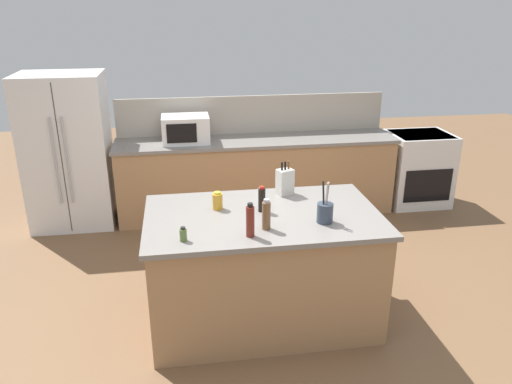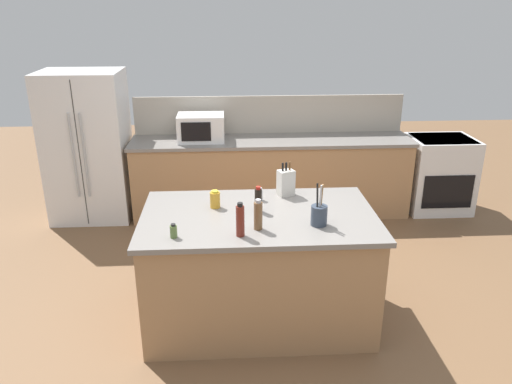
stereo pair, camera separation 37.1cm
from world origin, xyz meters
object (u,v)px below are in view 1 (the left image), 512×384
pepper_grinder (266,215)px  spice_jar_oregano (183,234)px  range_oven (417,168)px  microwave (186,129)px  soy_sauce_bottle (262,200)px  refrigerator (68,151)px  honey_jar (218,201)px  utensil_crock (325,212)px  knife_block (285,182)px  vinegar_bottle (250,221)px  salt_shaker (261,194)px

pepper_grinder → spice_jar_oregano: bearing=-170.4°
range_oven → microwave: microwave is taller
soy_sauce_bottle → microwave: bearing=103.9°
refrigerator → spice_jar_oregano: 2.90m
honey_jar → refrigerator: bearing=126.2°
refrigerator → utensil_crock: refrigerator is taller
utensil_crock → honey_jar: (-0.77, 0.38, -0.01)m
spice_jar_oregano → knife_block: bearing=40.9°
soy_sauce_bottle → pepper_grinder: bearing=-93.8°
vinegar_bottle → soy_sauce_bottle: size_ratio=1.21×
vinegar_bottle → spice_jar_oregano: bearing=179.8°
pepper_grinder → honey_jar: size_ratio=1.60×
microwave → salt_shaker: microwave is taller
refrigerator → soy_sauce_bottle: bearing=-49.5°
knife_block → soy_sauce_bottle: 0.42m
vinegar_bottle → honey_jar: (-0.18, 0.52, -0.05)m
knife_block → spice_jar_oregano: 1.15m
range_oven → knife_block: (-2.14, -1.81, 0.59)m
vinegar_bottle → soy_sauce_bottle: 0.45m
range_oven → vinegar_bottle: size_ratio=3.68×
refrigerator → knife_block: size_ratio=6.03×
pepper_grinder → soy_sauce_bottle: 0.32m
microwave → spice_jar_oregano: microwave is taller
knife_block → vinegar_bottle: size_ratio=1.16×
spice_jar_oregano → salt_shaker: salt_shaker is taller
salt_shaker → refrigerator: bearing=134.1°
refrigerator → range_oven: refrigerator is taller
knife_block → range_oven: bearing=19.6°
utensil_crock → pepper_grinder: 0.45m
range_oven → soy_sauce_bottle: size_ratio=4.45×
microwave → vinegar_bottle: 2.59m
refrigerator → microwave: (1.34, -0.05, 0.22)m
salt_shaker → honey_jar: honey_jar is taller
refrigerator → pepper_grinder: (1.85, -2.51, 0.17)m
knife_block → honey_jar: size_ratio=2.01×
salt_shaker → soy_sauce_bottle: soy_sauce_bottle is taller
vinegar_bottle → honey_jar: bearing=109.4°
soy_sauce_bottle → honey_jar: bearing=163.6°
range_oven → utensil_crock: bearing=-129.1°
microwave → soy_sauce_bottle: size_ratio=2.61×
microwave → utensil_crock: 2.60m
range_oven → salt_shaker: 3.08m
honey_jar → soy_sauce_bottle: bearing=-16.4°
utensil_crock → salt_shaker: bearing=128.0°
spice_jar_oregano → honey_jar: bearing=61.8°
refrigerator → soy_sauce_bottle: (1.87, -2.19, 0.16)m
soy_sauce_bottle → honey_jar: (-0.34, 0.10, -0.03)m
spice_jar_oregano → pepper_grinder: size_ratio=0.45×
pepper_grinder → salt_shaker: size_ratio=2.11×
knife_block → honey_jar: 0.64m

